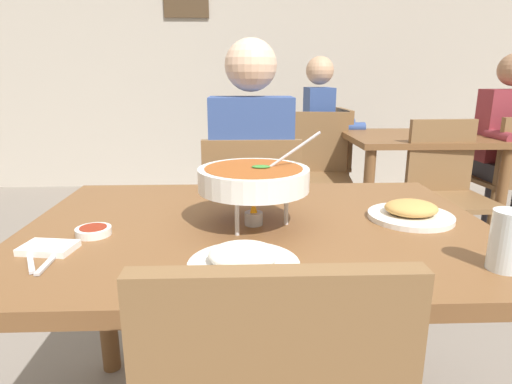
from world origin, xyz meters
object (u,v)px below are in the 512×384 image
at_px(chair_bg_right, 446,185).
at_px(chair_diner_main, 251,221).
at_px(dining_table_main, 258,259).
at_px(appetizer_plate, 411,212).
at_px(sauce_dish, 93,231).
at_px(patron_bg_middle, 322,128).
at_px(rice_plate, 244,260).
at_px(chair_bg_middle, 330,156).
at_px(diner_main, 251,169).
at_px(drink_glass, 507,244).
at_px(dining_table_far, 417,154).
at_px(chair_bg_corner, 319,166).
at_px(curry_bowl, 254,179).
at_px(patron_bg_left, 508,137).

bearing_deg(chair_bg_right, chair_diner_main, -152.74).
bearing_deg(dining_table_main, appetizer_plate, 2.66).
distance_m(sauce_dish, patron_bg_middle, 2.65).
height_order(chair_diner_main, rice_plate, chair_diner_main).
height_order(sauce_dish, chair_bg_middle, chair_bg_middle).
distance_m(rice_plate, sauce_dish, 0.44).
distance_m(diner_main, chair_bg_right, 1.37).
relative_size(sauce_dish, drink_glass, 0.69).
xyz_separation_m(appetizer_plate, dining_table_far, (0.77, 1.81, -0.16)).
distance_m(drink_glass, chair_bg_middle, 2.70).
bearing_deg(chair_diner_main, diner_main, 90.00).
height_order(rice_plate, appetizer_plate, same).
xyz_separation_m(appetizer_plate, patron_bg_middle, (0.18, 2.33, -0.03)).
xyz_separation_m(drink_glass, chair_bg_middle, (0.19, 2.68, -0.30)).
relative_size(chair_bg_corner, patron_bg_middle, 0.69).
height_order(chair_diner_main, diner_main, diner_main).
bearing_deg(rice_plate, diner_main, 87.70).
xyz_separation_m(drink_glass, chair_bg_corner, (0.03, 2.28, -0.30)).
bearing_deg(dining_table_main, chair_bg_right, 48.38).
relative_size(rice_plate, chair_bg_right, 0.27).
bearing_deg(curry_bowl, chair_bg_middle, 73.36).
distance_m(chair_bg_right, chair_bg_corner, 0.90).
height_order(chair_diner_main, appetizer_plate, chair_diner_main).
xyz_separation_m(chair_diner_main, drink_glass, (0.51, -1.06, 0.30)).
xyz_separation_m(appetizer_plate, chair_bg_corner, (0.10, 1.94, -0.27)).
xyz_separation_m(sauce_dish, chair_bg_corner, (0.97, 2.04, -0.26)).
distance_m(curry_bowl, chair_bg_middle, 2.51).
height_order(dining_table_main, chair_bg_middle, chair_bg_middle).
xyz_separation_m(diner_main, sauce_dish, (-0.43, -0.85, 0.02)).
bearing_deg(patron_bg_left, dining_table_main, -135.62).
xyz_separation_m(drink_glass, dining_table_far, (0.70, 2.15, -0.19)).
height_order(dining_table_main, dining_table_far, same).
height_order(chair_diner_main, sauce_dish, chair_diner_main).
bearing_deg(rice_plate, chair_diner_main, 87.63).
height_order(chair_diner_main, patron_bg_middle, patron_bg_middle).
distance_m(rice_plate, chair_bg_corner, 2.35).
bearing_deg(patron_bg_left, curry_bowl, -135.63).
distance_m(dining_table_main, appetizer_plate, 0.46).
height_order(appetizer_plate, sauce_dish, appetizer_plate).
relative_size(diner_main, dining_table_far, 1.31).
distance_m(drink_glass, chair_bg_corner, 2.30).
height_order(rice_plate, chair_bg_corner, chair_bg_corner).
bearing_deg(curry_bowl, diner_main, 89.09).
bearing_deg(chair_bg_right, chair_bg_middle, 117.37).
bearing_deg(sauce_dish, drink_glass, -14.27).
distance_m(chair_diner_main, chair_bg_corner, 1.34).
bearing_deg(appetizer_plate, sauce_dish, -173.59).
distance_m(chair_bg_middle, patron_bg_left, 1.29).
distance_m(appetizer_plate, patron_bg_middle, 2.34).
relative_size(rice_plate, dining_table_far, 0.24).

